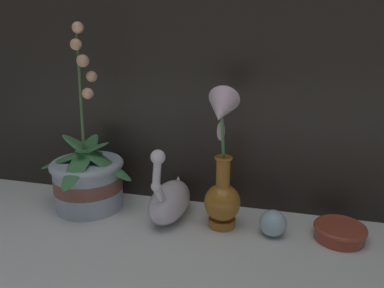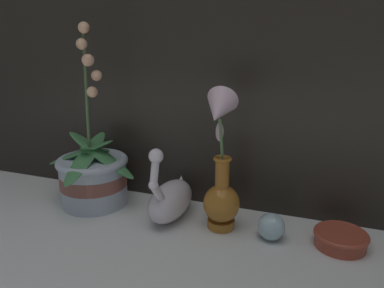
{
  "view_description": "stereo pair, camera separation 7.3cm",
  "coord_description": "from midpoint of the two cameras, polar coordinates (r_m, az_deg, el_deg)",
  "views": [
    {
      "loc": [
        0.19,
        -0.71,
        0.46
      ],
      "look_at": [
        -0.02,
        0.11,
        0.2
      ],
      "focal_mm": 35.0,
      "sensor_mm": 36.0,
      "label": 1
    },
    {
      "loc": [
        0.26,
        -0.69,
        0.46
      ],
      "look_at": [
        -0.02,
        0.11,
        0.2
      ],
      "focal_mm": 35.0,
      "sensor_mm": 36.0,
      "label": 2
    }
  ],
  "objects": [
    {
      "name": "swan_figurine",
      "position": [
        0.95,
        -5.64,
        -8.38
      ],
      "size": [
        0.09,
        0.21,
        0.21
      ],
      "color": "white",
      "rests_on": "ground_plane"
    },
    {
      "name": "orchid_potted_plant",
      "position": [
        1.04,
        -17.54,
        -4.94
      ],
      "size": [
        0.26,
        0.26,
        0.48
      ],
      "color": "#B2BCCC",
      "rests_on": "ground_plane"
    },
    {
      "name": "blue_vase",
      "position": [
        0.87,
        2.19,
        -5.04
      ],
      "size": [
        0.09,
        0.14,
        0.35
      ],
      "color": "#B26B23",
      "rests_on": "ground_plane"
    },
    {
      "name": "amber_dish",
      "position": [
        0.92,
        19.46,
        -12.46
      ],
      "size": [
        0.12,
        0.12,
        0.03
      ],
      "color": "#A8422D",
      "rests_on": "ground_plane"
    },
    {
      "name": "ground_plane",
      "position": [
        0.87,
        -3.06,
        -15.03
      ],
      "size": [
        2.8,
        2.8,
        0.0
      ],
      "primitive_type": "plane",
      "color": "silver"
    },
    {
      "name": "glass_sphere",
      "position": [
        0.89,
        9.88,
        -11.84
      ],
      "size": [
        0.06,
        0.06,
        0.06
      ],
      "color": "silver",
      "rests_on": "ground_plane"
    }
  ]
}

